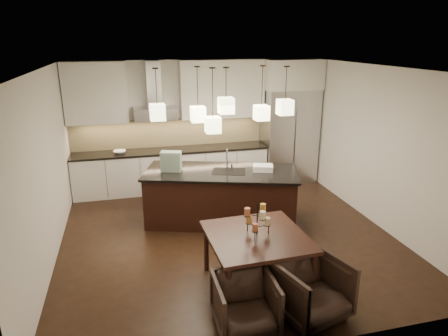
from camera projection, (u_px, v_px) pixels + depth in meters
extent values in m
cube|color=black|center=(227.00, 235.00, 6.91)|extent=(5.50, 5.50, 0.02)
cube|color=white|center=(227.00, 68.00, 6.03)|extent=(5.50, 5.50, 0.02)
cube|color=silver|center=(196.00, 123.00, 9.01)|extent=(5.50, 0.02, 2.80)
cube|color=silver|center=(297.00, 234.00, 3.93)|extent=(5.50, 0.02, 2.80)
cube|color=silver|center=(44.00, 170.00, 5.83)|extent=(0.02, 5.50, 2.80)
cube|color=silver|center=(377.00, 146.00, 7.11)|extent=(0.02, 5.50, 2.80)
cube|color=#B7B7BA|center=(289.00, 136.00, 9.25)|extent=(1.20, 0.72, 2.15)
cube|color=silver|center=(292.00, 74.00, 8.82)|extent=(1.26, 0.72, 0.65)
cube|color=silver|center=(172.00, 170.00, 8.86)|extent=(4.21, 0.62, 0.88)
cube|color=black|center=(171.00, 150.00, 8.72)|extent=(4.21, 0.66, 0.04)
cube|color=#CCC189|center=(169.00, 132.00, 8.89)|extent=(4.21, 0.02, 0.63)
cube|color=silver|center=(95.00, 93.00, 8.11)|extent=(1.25, 0.35, 1.25)
cube|color=silver|center=(222.00, 89.00, 8.73)|extent=(1.85, 0.35, 1.25)
cube|color=#B7B7BA|center=(155.00, 113.00, 8.44)|extent=(0.90, 0.52, 0.24)
cube|color=#B7B7BA|center=(153.00, 84.00, 8.36)|extent=(0.30, 0.28, 0.96)
imported|color=silver|center=(120.00, 152.00, 8.40)|extent=(0.29, 0.29, 0.06)
cube|color=black|center=(221.00, 197.00, 7.30)|extent=(2.83, 1.81, 0.93)
cube|color=black|center=(221.00, 172.00, 7.15)|extent=(2.94, 1.92, 0.04)
cube|color=#194932|center=(171.00, 161.00, 7.10)|extent=(0.40, 0.29, 0.36)
cube|color=silver|center=(263.00, 168.00, 7.15)|extent=(0.42, 0.35, 0.11)
cylinder|color=beige|center=(267.00, 221.00, 5.25)|extent=(0.08, 0.08, 0.10)
cylinder|color=#C28235|center=(249.00, 219.00, 5.30)|extent=(0.08, 0.08, 0.10)
cylinder|color=#AB5B38|center=(255.00, 227.00, 5.08)|extent=(0.08, 0.08, 0.10)
cylinder|color=#C28235|center=(263.00, 208.00, 5.27)|extent=(0.08, 0.08, 0.10)
cylinder|color=#AB5B38|center=(247.00, 212.00, 5.14)|extent=(0.08, 0.08, 0.10)
cylinder|color=beige|center=(263.00, 215.00, 5.04)|extent=(0.08, 0.08, 0.10)
imported|color=black|center=(245.00, 304.00, 4.59)|extent=(0.70, 0.72, 0.65)
imported|color=black|center=(311.00, 288.00, 4.80)|extent=(0.99, 1.00, 0.74)
cube|color=#F8F1B1|center=(158.00, 112.00, 6.42)|extent=(0.24, 0.24, 0.26)
cube|color=#F8F1B1|center=(198.00, 114.00, 6.82)|extent=(0.24, 0.24, 0.26)
cube|color=#F8F1B1|center=(226.00, 105.00, 6.57)|extent=(0.24, 0.24, 0.26)
cube|color=#F8F1B1|center=(261.00, 113.00, 7.04)|extent=(0.24, 0.24, 0.26)
cube|color=#F8F1B1|center=(285.00, 107.00, 6.83)|extent=(0.24, 0.24, 0.26)
cube|color=#F8F1B1|center=(213.00, 125.00, 6.59)|extent=(0.24, 0.24, 0.26)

